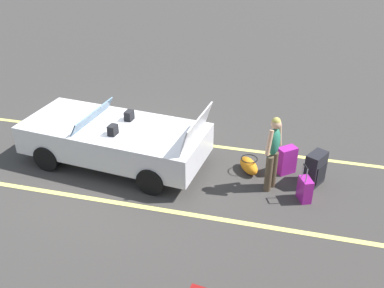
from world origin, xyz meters
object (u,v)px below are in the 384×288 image
at_px(traveler_person, 273,150).
at_px(suitcase_small_carryon, 305,189).
at_px(convertible_car, 107,138).
at_px(suitcase_medium_bright, 286,160).
at_px(duffel_bag, 249,165).
at_px(suitcase_large_black, 315,169).

bearing_deg(traveler_person, suitcase_small_carryon, -175.30).
height_order(convertible_car, traveler_person, traveler_person).
xyz_separation_m(suitcase_medium_bright, traveler_person, (0.28, 0.70, 0.62)).
relative_size(suitcase_small_carryon, traveler_person, 0.50).
bearing_deg(suitcase_medium_bright, suitcase_small_carryon, 163.98).
relative_size(convertible_car, traveler_person, 2.61).
xyz_separation_m(suitcase_medium_bright, duffel_bag, (0.79, 0.18, -0.15)).
bearing_deg(convertible_car, suitcase_medium_bright, -166.62).
height_order(suitcase_medium_bright, traveler_person, traveler_person).
bearing_deg(suitcase_small_carryon, convertible_car, 149.99).
distance_m(suitcase_medium_bright, suitcase_small_carryon, 1.04).
height_order(convertible_car, duffel_bag, convertible_car).
bearing_deg(traveler_person, suitcase_medium_bright, -88.15).
bearing_deg(traveler_person, convertible_car, 20.60).
bearing_deg(suitcase_large_black, suitcase_medium_bright, -177.85).
relative_size(convertible_car, suitcase_large_black, 5.82).
bearing_deg(suitcase_medium_bright, suitcase_large_black, -156.82).
bearing_deg(suitcase_small_carryon, suitcase_large_black, 49.34).
bearing_deg(convertible_car, suitcase_large_black, -171.34).
xyz_separation_m(suitcase_large_black, suitcase_medium_bright, (0.62, -0.31, -0.06)).
bearing_deg(suitcase_large_black, duffel_bag, -156.59).
height_order(convertible_car, suitcase_large_black, convertible_car).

